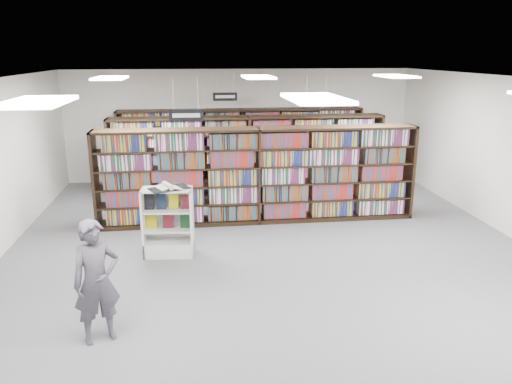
{
  "coord_description": "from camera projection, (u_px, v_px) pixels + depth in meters",
  "views": [
    {
      "loc": [
        -1.38,
        -8.54,
        3.67
      ],
      "look_at": [
        -0.23,
        0.5,
        1.1
      ],
      "focal_mm": 35.0,
      "sensor_mm": 36.0,
      "label": 1
    }
  ],
  "objects": [
    {
      "name": "shopper",
      "position": [
        97.0,
        281.0,
        6.39
      ],
      "size": [
        0.71,
        0.61,
        1.66
      ],
      "primitive_type": "imported",
      "rotation": [
        0.0,
        0.0,
        0.42
      ],
      "color": "#4F4B55",
      "rests_on": "floor"
    },
    {
      "name": "bookshelf_row_mid",
      "position": [
        248.0,
        157.0,
        12.85
      ],
      "size": [
        7.0,
        0.6,
        2.1
      ],
      "color": "black",
      "rests_on": "floor"
    },
    {
      "name": "troffer_back_left",
      "position": [
        110.0,
        78.0,
        10.01
      ],
      "size": [
        0.6,
        1.2,
        0.04
      ],
      "primitive_type": "cube",
      "color": "white",
      "rests_on": "ceiling"
    },
    {
      "name": "bookshelf_row_far",
      "position": [
        242.0,
        145.0,
        14.48
      ],
      "size": [
        7.0,
        0.6,
        2.1
      ],
      "color": "black",
      "rests_on": "floor"
    },
    {
      "name": "troffer_front_center",
      "position": [
        316.0,
        99.0,
        5.6
      ],
      "size": [
        0.6,
        1.2,
        0.04
      ],
      "primitive_type": "cube",
      "color": "white",
      "rests_on": "ceiling"
    },
    {
      "name": "aisle_sign_center",
      "position": [
        225.0,
        96.0,
        13.35
      ],
      "size": [
        0.65,
        0.02,
        0.8
      ],
      "color": "#B2B2B7",
      "rests_on": "ceiling"
    },
    {
      "name": "open_book",
      "position": [
        169.0,
        187.0,
        8.97
      ],
      "size": [
        0.8,
        0.66,
        0.13
      ],
      "rotation": [
        0.0,
        0.0,
        0.43
      ],
      "color": "black",
      "rests_on": "endcap_display"
    },
    {
      "name": "troffer_front_left",
      "position": [
        37.0,
        102.0,
        5.23
      ],
      "size": [
        0.6,
        1.2,
        0.04
      ],
      "primitive_type": "cube",
      "color": "white",
      "rests_on": "ceiling"
    },
    {
      "name": "ceiling",
      "position": [
        273.0,
        80.0,
        8.45
      ],
      "size": [
        10.0,
        12.0,
        0.1
      ],
      "primitive_type": "cube",
      "color": "white",
      "rests_on": "wall_back"
    },
    {
      "name": "floor",
      "position": [
        272.0,
        255.0,
        9.32
      ],
      "size": [
        12.0,
        12.0,
        0.0
      ],
      "primitive_type": "plane",
      "color": "#58595E",
      "rests_on": "ground"
    },
    {
      "name": "endcap_display",
      "position": [
        169.0,
        232.0,
        9.26
      ],
      "size": [
        0.95,
        0.53,
        1.29
      ],
      "rotation": [
        0.0,
        0.0,
        -0.08
      ],
      "color": "silver",
      "rests_on": "floor"
    },
    {
      "name": "bookshelf_row_near",
      "position": [
        258.0,
        175.0,
        10.94
      ],
      "size": [
        7.0,
        0.6,
        2.1
      ],
      "color": "black",
      "rests_on": "floor"
    },
    {
      "name": "troffer_back_right",
      "position": [
        396.0,
        76.0,
        10.74
      ],
      "size": [
        0.6,
        1.2,
        0.04
      ],
      "primitive_type": "cube",
      "color": "white",
      "rests_on": "ceiling"
    },
    {
      "name": "wall_back",
      "position": [
        240.0,
        125.0,
        14.61
      ],
      "size": [
        10.0,
        0.1,
        3.2
      ],
      "primitive_type": "cube",
      "color": "white",
      "rests_on": "ground"
    },
    {
      "name": "aisle_sign_right",
      "position": [
        316.0,
        102.0,
        11.68
      ],
      "size": [
        0.65,
        0.02,
        0.8
      ],
      "color": "#B2B2B7",
      "rests_on": "ceiling"
    },
    {
      "name": "troffer_back_center",
      "position": [
        258.0,
        77.0,
        10.37
      ],
      "size": [
        0.6,
        1.2,
        0.04
      ],
      "primitive_type": "cube",
      "color": "white",
      "rests_on": "ceiling"
    },
    {
      "name": "aisle_sign_left",
      "position": [
        186.0,
        114.0,
        9.41
      ],
      "size": [
        0.65,
        0.02,
        0.8
      ],
      "color": "#B2B2B7",
      "rests_on": "ceiling"
    }
  ]
}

